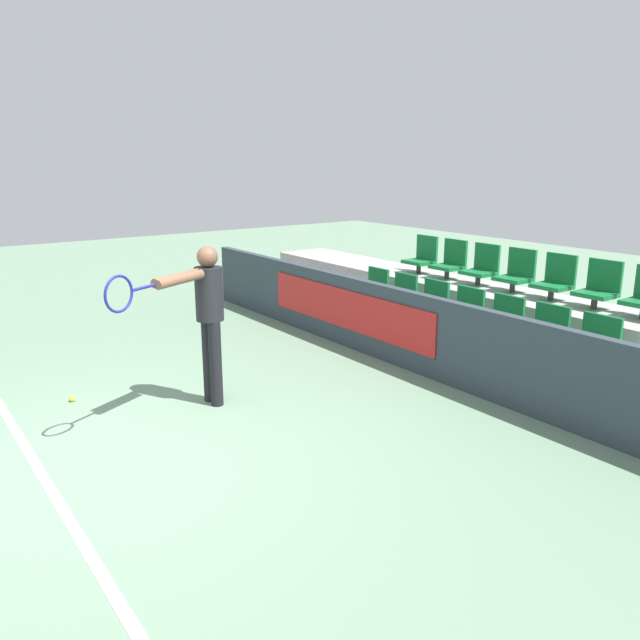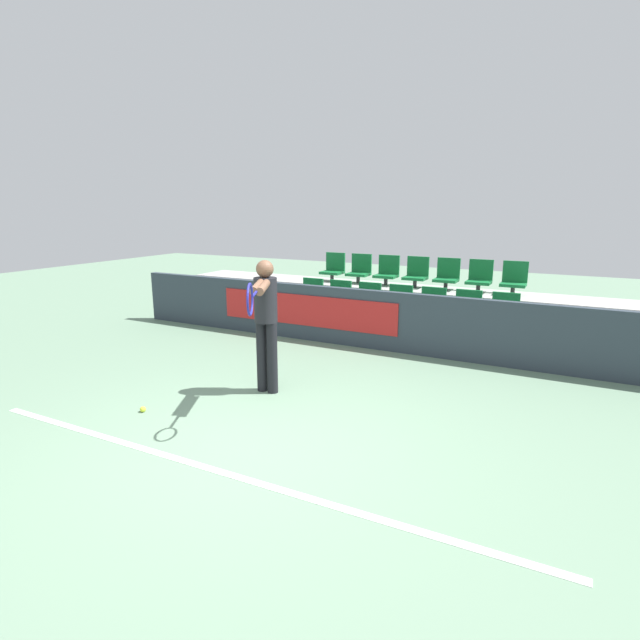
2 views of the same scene
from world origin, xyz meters
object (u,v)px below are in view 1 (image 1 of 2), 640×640
(stadium_chair_2, at_px, (431,304))
(stadium_chair_11, at_px, (556,279))
(stadium_chair_6, at_px, (595,346))
(stadium_chair_4, at_px, (503,322))
(stadium_chair_7, at_px, (422,256))
(tennis_player, at_px, (205,311))
(stadium_chair_0, at_px, (373,290))
(stadium_chair_3, at_px, (465,313))
(tennis_ball, at_px, (73,399))
(stadium_chair_9, at_px, (482,266))
(stadium_chair_5, at_px, (546,333))
(stadium_chair_8, at_px, (451,261))
(stadium_chair_1, at_px, (401,296))
(stadium_chair_10, at_px, (517,272))
(stadium_chair_12, at_px, (599,287))

(stadium_chair_2, relative_size, stadium_chair_11, 1.00)
(stadium_chair_6, bearing_deg, stadium_chair_4, 180.00)
(stadium_chair_7, relative_size, stadium_chair_11, 1.00)
(stadium_chair_2, height_order, tennis_player, tennis_player)
(stadium_chair_0, distance_m, stadium_chair_3, 1.71)
(stadium_chair_3, relative_size, tennis_player, 0.34)
(stadium_chair_3, height_order, tennis_ball, stadium_chair_3)
(stadium_chair_6, height_order, stadium_chair_9, stadium_chair_9)
(stadium_chair_0, bearing_deg, tennis_ball, -87.93)
(tennis_ball, bearing_deg, tennis_player, 50.16)
(stadium_chair_9, bearing_deg, stadium_chair_3, -59.38)
(stadium_chair_2, distance_m, tennis_player, 3.20)
(stadium_chair_5, relative_size, stadium_chair_8, 1.00)
(stadium_chair_7, bearing_deg, stadium_chair_6, -15.73)
(stadium_chair_2, xyz_separation_m, stadium_chair_8, (-0.57, 0.96, 0.40))
(tennis_player, relative_size, tennis_ball, 25.03)
(stadium_chair_1, relative_size, stadium_chair_5, 1.00)
(stadium_chair_11, relative_size, tennis_player, 0.34)
(stadium_chair_5, distance_m, stadium_chair_10, 1.55)
(stadium_chair_8, relative_size, stadium_chair_9, 1.00)
(stadium_chair_11, height_order, stadium_chair_12, same)
(stadium_chair_1, relative_size, stadium_chair_4, 1.00)
(stadium_chair_7, relative_size, tennis_player, 0.34)
(stadium_chair_1, xyz_separation_m, stadium_chair_5, (2.28, 0.00, 0.00))
(tennis_player, bearing_deg, stadium_chair_7, 78.19)
(stadium_chair_1, xyz_separation_m, tennis_ball, (-0.42, -4.30, -0.62))
(stadium_chair_10, xyz_separation_m, tennis_ball, (-1.56, -5.26, -1.02))
(stadium_chair_3, relative_size, stadium_chair_7, 1.00)
(stadium_chair_7, bearing_deg, stadium_chair_2, -40.19)
(stadium_chair_9, bearing_deg, tennis_player, -90.68)
(stadium_chair_9, bearing_deg, stadium_chair_7, 180.00)
(stadium_chair_11, bearing_deg, stadium_chair_10, 180.00)
(stadium_chair_11, distance_m, tennis_player, 4.31)
(stadium_chair_5, bearing_deg, stadium_chair_4, 180.00)
(stadium_chair_6, bearing_deg, stadium_chair_12, 120.62)
(stadium_chair_8, xyz_separation_m, tennis_player, (0.52, -4.14, -0.04))
(stadium_chair_4, xyz_separation_m, stadium_chair_6, (1.14, 0.00, 0.00))
(stadium_chair_2, relative_size, stadium_chair_8, 1.00)
(stadium_chair_1, xyz_separation_m, tennis_player, (0.52, -3.18, 0.36))
(stadium_chair_1, relative_size, stadium_chair_11, 1.00)
(stadium_chair_1, xyz_separation_m, stadium_chair_7, (-0.57, 0.96, 0.40))
(stadium_chair_1, relative_size, stadium_chair_6, 1.00)
(stadium_chair_12, xyz_separation_m, tennis_ball, (-2.70, -5.26, -1.02))
(stadium_chair_4, distance_m, tennis_ball, 4.84)
(stadium_chair_4, relative_size, stadium_chair_12, 1.00)
(stadium_chair_4, xyz_separation_m, tennis_player, (-1.19, -3.18, 0.36))
(stadium_chair_4, distance_m, tennis_player, 3.41)
(stadium_chair_11, relative_size, stadium_chair_12, 1.00)
(stadium_chair_8, relative_size, tennis_ball, 8.51)
(stadium_chair_1, distance_m, stadium_chair_3, 1.14)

